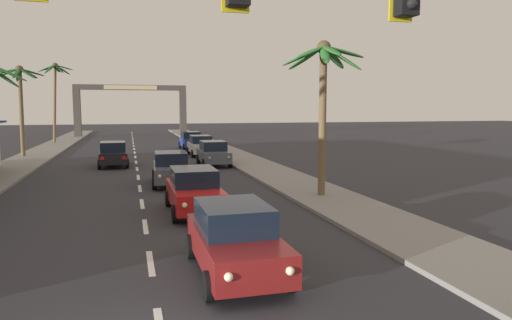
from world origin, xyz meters
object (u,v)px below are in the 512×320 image
Objects in this scene: sedan_oncoming_far at (113,154)px; palm_left_farthest at (55,83)px; sedan_parked_mid_kerb at (213,153)px; sedan_parked_far_kerb at (191,140)px; sedan_parked_nearest_kerb at (201,145)px; sedan_lead_at_stop_bar at (235,238)px; traffic_signal_mast at (348,23)px; sedan_fifth_in_queue at (171,168)px; town_gateway_arch at (131,103)px; palm_right_second at (324,79)px; sedan_third_in_queue at (194,190)px; palm_left_third at (20,90)px.

palm_left_farthest reaches higher than sedan_oncoming_far.
sedan_oncoming_far is 1.01× the size of sedan_parked_mid_kerb.
sedan_parked_far_kerb is 0.51× the size of palm_left_farthest.
sedan_oncoming_far is 8.63m from sedan_parked_nearest_kerb.
sedan_lead_at_stop_bar is 46.18m from palm_left_farthest.
traffic_signal_mast is 17.92m from sedan_fifth_in_queue.
sedan_parked_nearest_kerb is at bearing -79.33° from town_gateway_arch.
sedan_oncoming_far is 17.34m from palm_right_second.
sedan_parked_nearest_kerb is 6.30m from sedan_parked_far_kerb.
sedan_third_in_queue is 1.00× the size of sedan_parked_mid_kerb.
palm_left_farthest is (0.44, 15.08, 1.34)m from palm_left_third.
town_gateway_arch is (-1.88, 48.66, 3.69)m from sedan_third_in_queue.
sedan_lead_at_stop_bar is at bearing -125.51° from palm_right_second.
palm_left_farthest is (-13.22, 23.93, 5.80)m from sedan_parked_mid_kerb.
sedan_oncoming_far is at bearing 109.99° from sedan_fifth_in_queue.
palm_left_third is (-10.46, 29.63, 4.46)m from sedan_lead_at_stop_bar.
traffic_signal_mast is at bearing -93.61° from sedan_parked_far_kerb.
sedan_third_in_queue is at bearing 90.39° from sedan_lead_at_stop_bar.
sedan_lead_at_stop_bar is 1.00× the size of sedan_parked_mid_kerb.
sedan_parked_mid_kerb is at bearing 81.24° from sedan_lead_at_stop_bar.
sedan_third_in_queue is 0.99× the size of sedan_oncoming_far.
sedan_oncoming_far is 24.23m from palm_left_farthest.
sedan_parked_nearest_kerb and sedan_parked_far_kerb have the same top height.
palm_right_second is at bearing -78.55° from sedan_parked_mid_kerb.
palm_left_farthest is at bearing 118.92° from sedan_parked_mid_kerb.
sedan_fifth_in_queue and sedan_parked_nearest_kerb have the same top height.
sedan_parked_nearest_kerb is 0.61× the size of palm_left_third.
town_gateway_arch is (-7.70, 47.33, -0.64)m from palm_right_second.
traffic_signal_mast is 2.51× the size of sedan_oncoming_far.
palm_left_farthest is (-13.36, 17.25, 5.80)m from sedan_parked_nearest_kerb.
traffic_signal_mast is 1.56× the size of palm_left_third.
palm_left_third reaches higher than palm_right_second.
sedan_parked_nearest_kerb is 0.65× the size of palm_right_second.
palm_left_third is (-10.15, 16.12, 4.46)m from sedan_fifth_in_queue.
palm_left_farthest reaches higher than sedan_fifth_in_queue.
palm_left_farthest is at bearing 104.73° from sedan_third_in_queue.
palm_left_third is at bearing 108.86° from traffic_signal_mast.
traffic_signal_mast is 49.77m from palm_left_farthest.
sedan_fifth_in_queue is 0.66× the size of palm_right_second.
town_gateway_arch is at bearing 87.39° from sedan_oncoming_far.
palm_left_farthest is (-10.02, 44.70, 5.80)m from sedan_lead_at_stop_bar.
sedan_parked_far_kerb is at bearing 59.79° from sedan_oncoming_far.
traffic_signal_mast is at bearing -95.20° from sedan_parked_mid_kerb.
sedan_fifth_in_queue is (-1.28, 17.32, -4.41)m from traffic_signal_mast.
sedan_parked_mid_kerb is 0.99× the size of sedan_parked_far_kerb.
sedan_lead_at_stop_bar is at bearing -89.61° from sedan_third_in_queue.
town_gateway_arch reaches higher than sedan_lead_at_stop_bar.
palm_right_second is (5.77, 8.09, 4.34)m from sedan_lead_at_stop_bar.
palm_left_third reaches higher than traffic_signal_mast.
traffic_signal_mast reaches higher than sedan_fifth_in_queue.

